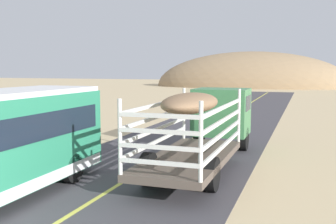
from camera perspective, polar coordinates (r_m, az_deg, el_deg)
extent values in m
cube|color=#3F7F4C|center=(19.19, 7.66, 0.05)|extent=(2.50, 2.20, 2.20)
cube|color=#192333|center=(19.15, 7.68, 1.39)|extent=(2.53, 1.54, 0.70)
cube|color=brown|center=(14.19, 3.18, -6.64)|extent=(2.50, 6.40, 0.24)
cylinder|color=silver|center=(17.29, 2.29, -0.19)|extent=(0.12, 0.12, 2.20)
cylinder|color=silver|center=(16.76, 10.10, -0.49)|extent=(0.12, 0.12, 2.20)
cylinder|color=silver|center=(11.49, -6.88, -3.55)|extent=(0.12, 0.12, 2.20)
cylinder|color=silver|center=(10.67, 4.71, -4.29)|extent=(0.12, 0.12, 2.20)
cube|color=silver|center=(14.45, -1.43, -4.13)|extent=(0.08, 6.30, 0.12)
cube|color=silver|center=(13.80, 8.05, -4.69)|extent=(0.08, 6.30, 0.12)
cube|color=silver|center=(11.14, -1.33, -7.29)|extent=(2.40, 0.08, 0.12)
cube|color=silver|center=(14.38, -1.44, -2.40)|extent=(0.08, 6.30, 0.12)
cube|color=silver|center=(13.72, 8.08, -2.88)|extent=(0.08, 6.30, 0.12)
cube|color=silver|center=(11.04, -1.34, -5.07)|extent=(2.40, 0.08, 0.12)
cube|color=silver|center=(14.32, -1.44, -0.66)|extent=(0.08, 6.30, 0.12)
cube|color=silver|center=(13.66, 8.11, -1.06)|extent=(0.08, 6.30, 0.12)
cube|color=silver|center=(10.97, -1.34, -2.82)|extent=(2.40, 0.08, 0.12)
cube|color=silver|center=(14.27, -1.44, 1.09)|extent=(0.08, 6.30, 0.12)
cube|color=silver|center=(13.61, 8.13, 0.77)|extent=(0.08, 6.30, 0.12)
cube|color=silver|center=(10.90, -1.35, -0.53)|extent=(2.40, 0.08, 0.12)
ellipsoid|color=#8C6B4C|center=(13.88, 3.23, 1.31)|extent=(1.75, 3.84, 0.70)
cylinder|color=black|center=(19.61, 4.48, -3.47)|extent=(0.32, 1.10, 1.10)
cylinder|color=black|center=(19.18, 10.81, -3.78)|extent=(0.32, 1.10, 1.10)
cylinder|color=black|center=(13.40, -2.88, -8.08)|extent=(0.32, 1.10, 1.10)
cylinder|color=black|center=(12.76, 6.33, -8.85)|extent=(0.32, 1.10, 1.10)
cylinder|color=black|center=(15.29, -20.55, -6.86)|extent=(0.30, 1.00, 1.00)
cylinder|color=black|center=(14.01, -13.55, -7.82)|extent=(0.30, 1.00, 1.00)
ellipsoid|color=#997C5A|center=(84.17, 11.64, 3.55)|extent=(40.05, 18.87, 14.50)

